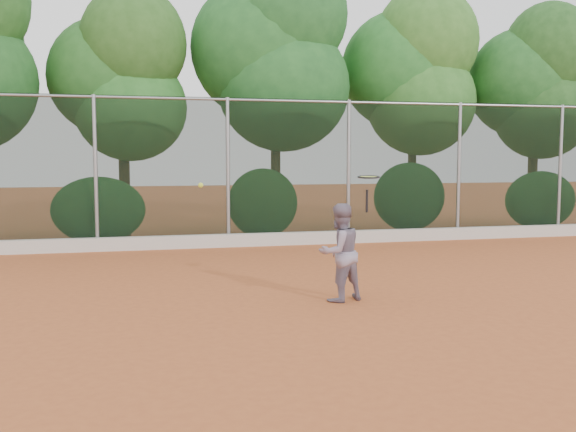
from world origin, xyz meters
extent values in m
plane|color=#B05529|center=(0.00, 0.00, 0.00)|extent=(80.00, 80.00, 0.00)
cube|color=beige|center=(0.00, 6.82, 0.15)|extent=(24.00, 0.20, 0.30)
imported|color=gray|center=(0.72, 0.78, 0.72)|extent=(0.84, 0.75, 1.44)
cube|color=black|center=(0.00, 7.00, 1.75)|extent=(24.00, 0.01, 3.50)
cylinder|color=gray|center=(0.00, 7.00, 3.45)|extent=(24.00, 0.06, 0.06)
cylinder|color=gray|center=(-3.00, 7.00, 1.75)|extent=(0.09, 0.09, 3.50)
cylinder|color=gray|center=(0.00, 7.00, 1.75)|extent=(0.09, 0.09, 3.50)
cylinder|color=gray|center=(3.00, 7.00, 1.75)|extent=(0.09, 0.09, 3.50)
cylinder|color=gray|center=(6.00, 7.00, 1.75)|extent=(0.09, 0.09, 3.50)
cylinder|color=gray|center=(9.00, 7.00, 1.75)|extent=(0.09, 0.09, 3.50)
cylinder|color=#402718|center=(-2.40, 9.30, 1.20)|extent=(0.28, 0.28, 2.40)
ellipsoid|color=#256121|center=(-2.20, 9.20, 3.40)|extent=(2.90, 2.40, 2.80)
ellipsoid|color=#20541C|center=(-2.70, 9.50, 4.20)|extent=(3.20, 2.70, 3.10)
ellipsoid|color=#26501B|center=(-2.10, 9.00, 5.00)|extent=(2.70, 2.30, 2.90)
cylinder|color=#412E19|center=(1.60, 9.00, 1.50)|extent=(0.26, 0.26, 3.00)
ellipsoid|color=#2C742D|center=(1.80, 8.90, 4.00)|extent=(3.60, 3.00, 3.50)
ellipsoid|color=#2D762D|center=(1.30, 9.20, 5.00)|extent=(3.90, 3.20, 3.80)
ellipsoid|color=#2B722E|center=(1.90, 8.80, 5.90)|extent=(3.20, 2.70, 3.30)
cylinder|color=#48341B|center=(5.70, 9.20, 1.35)|extent=(0.24, 0.24, 2.70)
ellipsoid|color=#2B6322|center=(5.90, 9.10, 3.70)|extent=(3.20, 2.70, 3.10)
ellipsoid|color=#205D21|center=(5.40, 9.40, 4.60)|extent=(3.50, 2.90, 3.40)
ellipsoid|color=#2E6221|center=(6.00, 9.00, 5.40)|extent=(3.00, 2.50, 3.10)
cylinder|color=#3F2B18|center=(9.40, 8.80, 1.25)|extent=(0.28, 0.28, 2.50)
ellipsoid|color=#306727|center=(9.60, 8.70, 3.50)|extent=(3.00, 2.50, 2.90)
ellipsoid|color=#2E732B|center=(9.10, 9.00, 4.30)|extent=(3.30, 2.80, 3.20)
ellipsoid|color=#306526|center=(9.70, 8.60, 5.10)|extent=(2.80, 2.40, 3.00)
ellipsoid|color=#2C732C|center=(-3.00, 7.80, 0.85)|extent=(2.20, 1.16, 1.60)
ellipsoid|color=#2D6928|center=(1.00, 7.80, 0.95)|extent=(1.80, 1.04, 1.76)
ellipsoid|color=#266225|center=(5.00, 7.80, 1.05)|extent=(2.00, 1.10, 1.84)
ellipsoid|color=#2A6727|center=(9.00, 7.80, 0.90)|extent=(2.16, 1.12, 1.64)
cylinder|color=black|center=(1.10, 0.68, 1.47)|extent=(0.05, 0.06, 0.33)
torus|color=black|center=(1.10, 0.62, 1.82)|extent=(0.40, 0.40, 0.04)
cylinder|color=#D3EA45|center=(1.10, 0.62, 1.82)|extent=(0.34, 0.34, 0.02)
sphere|color=#CADE32|center=(-1.25, 1.14, 1.71)|extent=(0.07, 0.07, 0.07)
camera|label=1|loc=(-2.20, -8.06, 2.11)|focal=40.00mm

